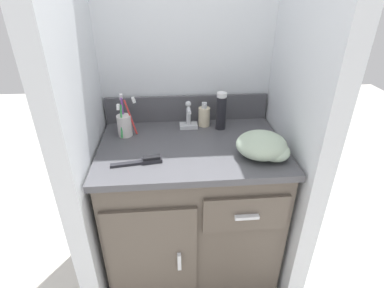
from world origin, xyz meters
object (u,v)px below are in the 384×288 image
(toothbrush_cup, at_px, (125,124))
(soap_dispenser, at_px, (204,116))
(hand_towel, at_px, (264,146))
(shaving_cream_can, at_px, (221,111))
(hairbrush, at_px, (144,161))

(toothbrush_cup, bearing_deg, soap_dispenser, 11.91)
(toothbrush_cup, distance_m, hand_towel, 0.65)
(soap_dispenser, bearing_deg, shaving_cream_can, -29.15)
(toothbrush_cup, relative_size, shaving_cream_can, 1.06)
(shaving_cream_can, bearing_deg, toothbrush_cup, -175.27)
(hairbrush, bearing_deg, shaving_cream_can, 30.56)
(hairbrush, bearing_deg, hand_towel, -7.09)
(toothbrush_cup, distance_m, shaving_cream_can, 0.47)
(hairbrush, distance_m, hand_towel, 0.51)
(soap_dispenser, height_order, hand_towel, soap_dispenser)
(hairbrush, relative_size, hand_towel, 0.96)
(shaving_cream_can, bearing_deg, hairbrush, -140.98)
(toothbrush_cup, xyz_separation_m, shaving_cream_can, (0.47, 0.04, 0.03))
(toothbrush_cup, distance_m, soap_dispenser, 0.40)
(soap_dispenser, relative_size, hairbrush, 0.61)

